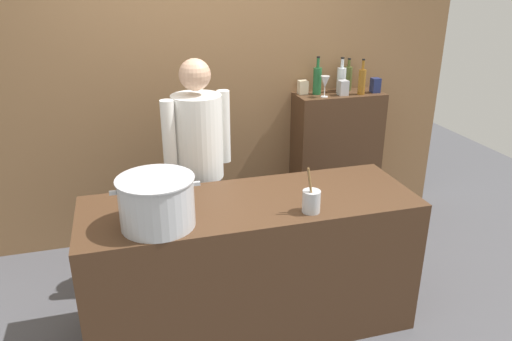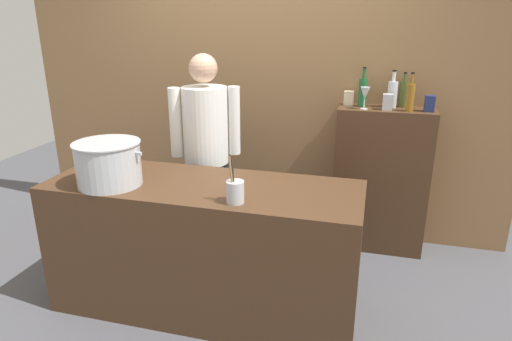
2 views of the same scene
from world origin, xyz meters
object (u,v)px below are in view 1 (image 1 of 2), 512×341
wine_glass_wide (325,83)px  wine_bottle_green (317,80)px  wine_bottle_olive (348,78)px  spice_tin_cream (303,87)px  spice_tin_navy (375,85)px  stockpot_large (157,202)px  chef (198,159)px  wine_bottle_amber (362,81)px  wine_bottle_clear (341,79)px  utensil_crock (311,201)px  spice_tin_silver (343,88)px

wine_glass_wide → wine_bottle_green: bearing=99.9°
wine_bottle_olive → spice_tin_cream: 0.43m
wine_bottle_olive → spice_tin_navy: bearing=-37.1°
wine_bottle_green → spice_tin_cream: bearing=158.0°
stockpot_large → spice_tin_cream: spice_tin_cream is taller
stockpot_large → spice_tin_navy: 2.38m
wine_bottle_green → spice_tin_navy: bearing=-8.8°
chef → wine_bottle_amber: (1.48, 0.50, 0.36)m
wine_bottle_green → wine_glass_wide: size_ratio=1.81×
wine_bottle_clear → spice_tin_navy: 0.30m
chef → wine_glass_wide: size_ratio=9.53×
utensil_crock → spice_tin_silver: bearing=59.0°
wine_bottle_olive → wine_glass_wide: (-0.29, -0.18, 0.01)m
wine_glass_wide → spice_tin_silver: size_ratio=1.41×
chef → wine_glass_wide: bearing=179.9°
stockpot_large → wine_bottle_green: wine_bottle_green is taller
chef → wine_bottle_green: 1.33m
spice_tin_cream → wine_bottle_olive: bearing=2.8°
chef → wine_bottle_green: bearing=-175.0°
utensil_crock → spice_tin_silver: size_ratio=2.24×
chef → wine_bottle_olive: (1.44, 0.67, 0.36)m
chef → stockpot_large: chef is taller
wine_bottle_clear → wine_glass_wide: bearing=-147.4°
wine_bottle_amber → wine_bottle_green: bearing=163.3°
wine_bottle_amber → spice_tin_silver: wine_bottle_amber is taller
wine_bottle_clear → chef: bearing=-155.2°
utensil_crock → wine_bottle_amber: size_ratio=0.93×
stockpot_large → wine_bottle_green: 2.04m
utensil_crock → wine_bottle_amber: bearing=53.9°
spice_tin_cream → stockpot_large: bearing=-133.8°
chef → spice_tin_navy: chef is taller
utensil_crock → spice_tin_cream: spice_tin_cream is taller
wine_bottle_green → spice_tin_silver: 0.22m
spice_tin_navy → wine_bottle_clear: bearing=160.8°
wine_bottle_clear → stockpot_large: bearing=-140.7°
wine_bottle_amber → wine_bottle_olive: size_ratio=1.07×
wine_bottle_olive → wine_bottle_clear: bearing=-151.1°
utensil_crock → wine_bottle_clear: 1.74m
spice_tin_silver → wine_bottle_olive: bearing=53.2°
wine_bottle_clear → wine_bottle_amber: bearing=-44.2°
chef → stockpot_large: 0.85m
spice_tin_navy → wine_bottle_amber: bearing=-168.7°
wine_bottle_olive → wine_bottle_green: wine_bottle_green is taller
stockpot_large → wine_bottle_amber: (1.83, 1.27, 0.29)m
wine_bottle_green → spice_tin_cream: (-0.11, 0.04, -0.06)m
wine_glass_wide → spice_tin_navy: size_ratio=1.41×
utensil_crock → spice_tin_cream: size_ratio=2.46×
utensil_crock → spice_tin_navy: (1.13, 1.37, 0.31)m
utensil_crock → spice_tin_navy: bearing=50.7°
wine_glass_wide → spice_tin_navy: 0.49m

